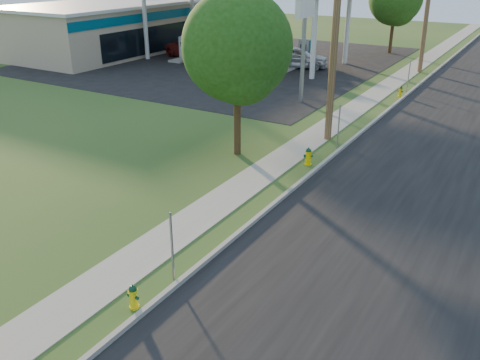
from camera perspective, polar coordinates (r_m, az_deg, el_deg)
name	(u,v)px	position (r m, az deg, el deg)	size (l,w,h in m)	color
road	(396,228)	(16.72, 17.07, -5.19)	(8.00, 120.00, 0.02)	black
curb	(282,198)	(17.85, 4.68, -2.03)	(0.15, 120.00, 0.15)	gray
sidewalk	(239,189)	(18.63, -0.14, -1.01)	(1.50, 120.00, 0.03)	gray
forecourt	(224,59)	(44.11, -1.86, 13.43)	(26.00, 28.00, 0.02)	black
utility_pole_mid	(335,30)	(23.16, 10.65, 16.21)	(1.40, 0.32, 9.80)	brown
utility_pole_far	(428,4)	(40.44, 20.33, 18.00)	(1.40, 0.32, 9.50)	brown
sign_post_near	(172,247)	(13.20, -7.64, -7.49)	(0.05, 0.04, 2.00)	gray
sign_post_mid	(339,127)	(22.78, 11.00, 5.86)	(0.05, 0.04, 2.00)	gray
sign_post_far	(409,76)	(34.18, 18.41, 10.97)	(0.05, 0.04, 2.00)	gray
fuel_pump_nw	(185,51)	(43.78, -6.17, 14.18)	(1.20, 3.20, 1.90)	gray
fuel_pump_ne	(282,62)	(39.11, 4.76, 13.11)	(1.20, 3.20, 1.90)	gray
fuel_pump_sw	(212,45)	(47.00, -3.16, 14.91)	(1.20, 3.20, 1.90)	gray
fuel_pump_se	(304,54)	(42.68, 7.23, 13.89)	(1.20, 3.20, 1.90)	gray
convenience_store	(124,25)	(50.54, -12.90, 16.60)	(10.40, 22.40, 4.25)	tan
price_pylon	(305,5)	(29.65, 7.36, 18.88)	(0.34, 2.04, 6.85)	gray
tree_verge	(238,52)	(20.84, -0.20, 14.22)	(4.49, 4.49, 6.80)	#392914
tree_lot	(396,0)	(48.26, 17.15, 18.71)	(4.60, 4.60, 6.98)	#392914
hydrant_near	(133,297)	(12.76, -11.89, -12.69)	(0.34, 0.30, 0.66)	yellow
hydrant_mid	(308,156)	(20.93, 7.68, 2.65)	(0.38, 0.34, 0.74)	#F2D200
hydrant_far	(400,91)	(33.02, 17.57, 9.46)	(0.34, 0.30, 0.66)	#EAB009
car_red	(195,49)	(44.70, -5.07, 14.45)	(2.50, 5.41, 1.50)	maroon
car_silver	(297,57)	(40.50, 6.37, 13.55)	(1.94, 4.81, 1.64)	silver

